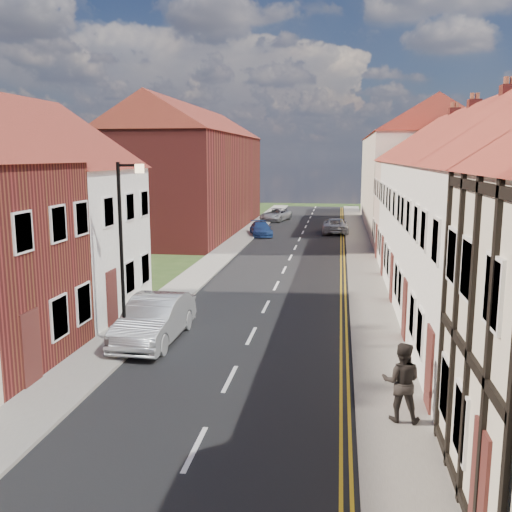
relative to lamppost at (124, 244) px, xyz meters
name	(u,v)px	position (x,y,z in m)	size (l,w,h in m)	color
road	(276,286)	(3.81, 10.00, -3.53)	(7.00, 90.00, 0.02)	black
pavement_left	(189,282)	(-0.59, 10.00, -3.48)	(1.80, 90.00, 0.12)	#A59F96
pavement_right	(367,288)	(8.21, 10.00, -3.48)	(1.80, 90.00, 0.12)	#A59F96
cottage_r_pink	(486,199)	(13.11, 8.90, 0.94)	(8.30, 6.00, 9.00)	white
cottage_r_white_far	(461,191)	(13.11, 14.30, 0.94)	(8.30, 5.20, 9.00)	white
cottage_r_cream_far	(443,186)	(13.11, 19.70, 0.94)	(8.30, 6.00, 9.00)	beige
cottage_l_pink	(27,205)	(-5.49, 3.85, 0.83)	(8.30, 6.30, 8.80)	white
block_right_far	(413,168)	(13.11, 35.00, 1.76)	(8.30, 24.20, 10.50)	beige
block_left_far	(193,168)	(-5.49, 30.00, 1.76)	(8.30, 24.20, 10.50)	maroon
lamppost	(124,244)	(0.00, 0.00, 0.00)	(0.88, 0.15, 6.00)	black
car_mid	(155,319)	(0.61, 0.98, -2.75)	(1.66, 4.76, 1.57)	#9EA2A5
car_far	(261,229)	(0.61, 27.60, -2.98)	(1.55, 3.82, 1.11)	navy
car_distant	(276,215)	(0.61, 38.22, -2.92)	(2.06, 4.47, 1.24)	#9A9DA1
car_distant_b	(336,226)	(6.51, 30.00, -2.91)	(2.10, 4.55, 1.26)	silver
pedestrian_right_b	(401,382)	(8.34, -4.14, -2.46)	(0.93, 0.72, 1.91)	black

